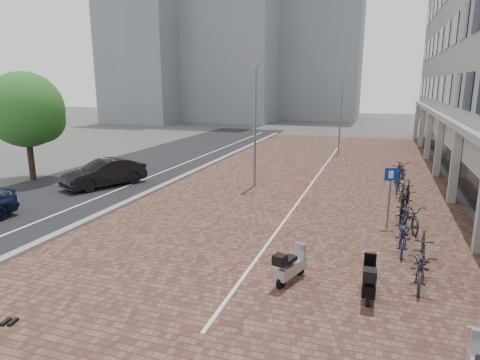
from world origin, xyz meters
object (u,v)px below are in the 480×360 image
parking_sign (390,188)px  scooter_front (291,265)px  car_dark (104,173)px  scooter_mid (369,278)px

parking_sign → scooter_front: bearing=-133.5°
car_dark → scooter_mid: 15.68m
car_dark → scooter_mid: car_dark is taller
scooter_mid → parking_sign: size_ratio=0.64×
car_dark → parking_sign: size_ratio=1.89×
car_dark → scooter_front: bearing=-8.3°
scooter_mid → parking_sign: parking_sign is taller
car_dark → scooter_front: (11.61, -7.54, -0.22)m
scooter_mid → parking_sign: bearing=83.9°
scooter_front → scooter_mid: 2.05m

